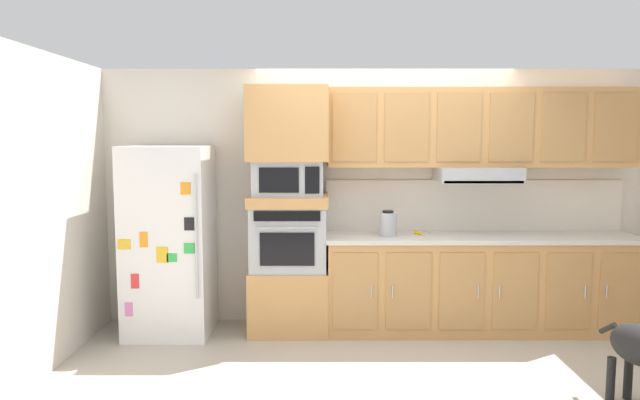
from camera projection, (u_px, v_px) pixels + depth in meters
name	position (u px, v px, depth m)	size (l,w,h in m)	color
ground_plane	(398.00, 359.00, 4.88)	(9.60, 9.60, 0.00)	#B2A899
back_kitchen_wall	(385.00, 197.00, 5.85)	(6.20, 0.12, 2.50)	beige
side_panel_left	(56.00, 210.00, 4.76)	(0.12, 7.10, 2.50)	beige
refrigerator	(172.00, 240.00, 5.47)	(0.76, 0.73, 1.76)	white
oven_base_cabinet	(292.00, 299.00, 5.60)	(0.74, 0.62, 0.60)	tan
built_in_oven	(292.00, 237.00, 5.53)	(0.70, 0.62, 0.60)	#A8AAAF
appliance_mid_shelf	(292.00, 200.00, 5.50)	(0.74, 0.62, 0.10)	tan
microwave	(291.00, 178.00, 5.47)	(0.64, 0.54, 0.32)	#A8AAAF
appliance_upper_cabinet	(291.00, 124.00, 5.42)	(0.74, 0.62, 0.68)	tan
lower_cabinet_run	(482.00, 285.00, 5.57)	(2.89, 0.63, 0.88)	tan
countertop_slab	(484.00, 237.00, 5.53)	(2.93, 0.64, 0.04)	beige
backsplash_panel	(477.00, 205.00, 5.78)	(2.93, 0.02, 0.50)	silver
upper_cabinet_with_hood	(483.00, 131.00, 5.54)	(2.89, 0.48, 0.88)	tan
screwdriver	(422.00, 233.00, 5.57)	(0.17, 0.16, 0.03)	yellow
electric_kettle	(391.00, 224.00, 5.47)	(0.17, 0.17, 0.24)	#A8AAAF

